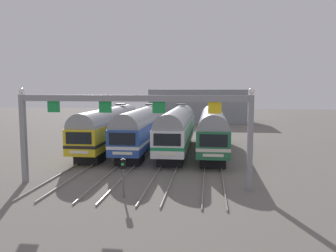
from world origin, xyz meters
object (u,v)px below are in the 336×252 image
at_px(catenary_gantry, 132,115).
at_px(yard_signal_mast, 123,170).
at_px(commuter_train_yellow, 109,127).
at_px(commuter_train_white, 177,128).
at_px(commuter_train_green, 213,128).
at_px(commuter_train_blue, 143,127).

height_order(catenary_gantry, yard_signal_mast, catenary_gantry).
distance_m(commuter_train_yellow, yard_signal_mast, 17.13).
relative_size(commuter_train_white, commuter_train_green, 1.00).
bearing_deg(commuter_train_yellow, catenary_gantry, -67.01).
distance_m(commuter_train_yellow, commuter_train_green, 11.46).
xyz_separation_m(commuter_train_blue, yard_signal_mast, (1.91, -16.12, -0.91)).
xyz_separation_m(commuter_train_white, yard_signal_mast, (-1.91, -16.12, -0.91)).
distance_m(commuter_train_white, yard_signal_mast, 16.26).
relative_size(commuter_train_yellow, commuter_train_white, 1.00).
relative_size(commuter_train_blue, yard_signal_mast, 7.11).
height_order(commuter_train_yellow, commuter_train_blue, same).
bearing_deg(catenary_gantry, yard_signal_mast, -90.00).
bearing_deg(catenary_gantry, commuter_train_green, 67.01).
relative_size(catenary_gantry, yard_signal_mast, 6.57).
bearing_deg(yard_signal_mast, catenary_gantry, 90.00).
height_order(commuter_train_white, yard_signal_mast, commuter_train_white).
bearing_deg(yard_signal_mast, commuter_train_white, 83.25).
height_order(commuter_train_green, yard_signal_mast, commuter_train_green).
bearing_deg(commuter_train_yellow, commuter_train_green, 0.00).
distance_m(commuter_train_blue, commuter_train_white, 3.82).
relative_size(commuter_train_green, yard_signal_mast, 7.11).
bearing_deg(commuter_train_yellow, commuter_train_blue, 0.00).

